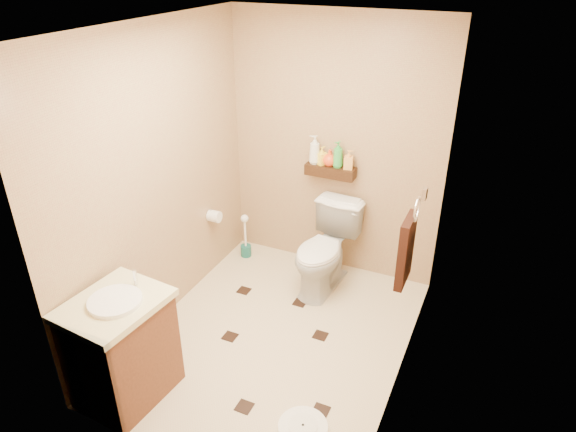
% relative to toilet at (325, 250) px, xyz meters
% --- Properties ---
extents(ground, '(2.50, 2.50, 0.00)m').
position_rel_toilet_xyz_m(ground, '(-0.10, -0.83, -0.39)').
color(ground, beige).
rests_on(ground, ground).
extents(wall_back, '(2.00, 0.04, 2.40)m').
position_rel_toilet_xyz_m(wall_back, '(-0.10, 0.42, 0.81)').
color(wall_back, tan).
rests_on(wall_back, ground).
extents(wall_front, '(2.00, 0.04, 2.40)m').
position_rel_toilet_xyz_m(wall_front, '(-0.10, -2.08, 0.81)').
color(wall_front, tan).
rests_on(wall_front, ground).
extents(wall_left, '(0.04, 2.50, 2.40)m').
position_rel_toilet_xyz_m(wall_left, '(-1.10, -0.83, 0.81)').
color(wall_left, tan).
rests_on(wall_left, ground).
extents(wall_right, '(0.04, 2.50, 2.40)m').
position_rel_toilet_xyz_m(wall_right, '(0.90, -0.83, 0.81)').
color(wall_right, tan).
rests_on(wall_right, ground).
extents(ceiling, '(2.00, 2.50, 0.02)m').
position_rel_toilet_xyz_m(ceiling, '(-0.10, -0.83, 2.01)').
color(ceiling, white).
rests_on(ceiling, wall_back).
extents(wall_shelf, '(0.46, 0.14, 0.10)m').
position_rel_toilet_xyz_m(wall_shelf, '(-0.10, 0.34, 0.63)').
color(wall_shelf, '#3C2410').
rests_on(wall_shelf, wall_back).
extents(floor_accents, '(1.26, 1.34, 0.01)m').
position_rel_toilet_xyz_m(floor_accents, '(-0.07, -0.88, -0.39)').
color(floor_accents, black).
rests_on(floor_accents, ground).
extents(toilet, '(0.50, 0.81, 0.79)m').
position_rel_toilet_xyz_m(toilet, '(0.00, 0.00, 0.00)').
color(toilet, white).
rests_on(toilet, ground).
extents(vanity, '(0.59, 0.70, 0.92)m').
position_rel_toilet_xyz_m(vanity, '(-0.79, -1.78, 0.02)').
color(vanity, brown).
rests_on(vanity, ground).
extents(bathroom_scale, '(0.37, 0.37, 0.07)m').
position_rel_toilet_xyz_m(bathroom_scale, '(0.46, -1.59, -0.36)').
color(bathroom_scale, white).
rests_on(bathroom_scale, ground).
extents(toilet_brush, '(0.11, 0.11, 0.47)m').
position_rel_toilet_xyz_m(toilet_brush, '(-0.92, 0.17, -0.23)').
color(toilet_brush, '#186059').
rests_on(toilet_brush, ground).
extents(towel_ring, '(0.12, 0.30, 0.76)m').
position_rel_toilet_xyz_m(towel_ring, '(0.82, -0.58, 0.55)').
color(towel_ring, silver).
rests_on(towel_ring, wall_right).
extents(toilet_paper, '(0.12, 0.11, 0.12)m').
position_rel_toilet_xyz_m(toilet_paper, '(-1.04, -0.18, 0.21)').
color(toilet_paper, white).
rests_on(toilet_paper, wall_left).
extents(bottle_a, '(0.13, 0.13, 0.26)m').
position_rel_toilet_xyz_m(bottle_a, '(-0.25, 0.34, 0.81)').
color(bottle_a, silver).
rests_on(bottle_a, wall_shelf).
extents(bottle_b, '(0.10, 0.10, 0.17)m').
position_rel_toilet_xyz_m(bottle_b, '(-0.18, 0.34, 0.76)').
color(bottle_b, yellow).
rests_on(bottle_b, wall_shelf).
extents(bottle_c, '(0.16, 0.16, 0.15)m').
position_rel_toilet_xyz_m(bottle_c, '(-0.11, 0.34, 0.75)').
color(bottle_c, '#F24A1C').
rests_on(bottle_c, wall_shelf).
extents(bottle_d, '(0.13, 0.13, 0.24)m').
position_rel_toilet_xyz_m(bottle_d, '(-0.03, 0.34, 0.80)').
color(bottle_d, green).
rests_on(bottle_d, wall_shelf).
extents(bottle_e, '(0.10, 0.09, 0.17)m').
position_rel_toilet_xyz_m(bottle_e, '(0.07, 0.34, 0.76)').
color(bottle_e, '#EAA44E').
rests_on(bottle_e, wall_shelf).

